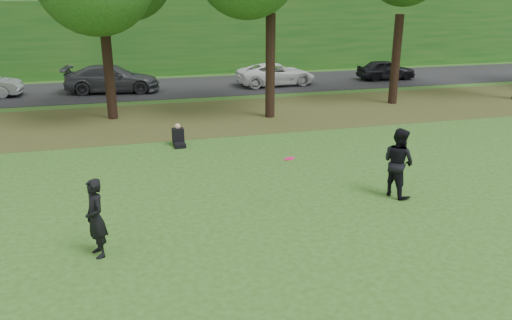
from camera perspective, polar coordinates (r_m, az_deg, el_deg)
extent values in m
plane|color=#2F4916|center=(11.03, 0.07, -11.13)|extent=(120.00, 120.00, 0.00)
cube|color=#4A341A|center=(23.04, -8.53, 4.69)|extent=(60.00, 7.00, 0.01)
cube|color=black|center=(30.83, -10.39, 8.12)|extent=(70.00, 7.00, 0.02)
cube|color=#175117|center=(36.45, -11.53, 13.59)|extent=(70.00, 3.00, 5.00)
imported|color=black|center=(11.28, -17.87, -6.35)|extent=(0.63, 0.75, 1.77)
imported|color=black|center=(14.43, 15.95, -0.26)|extent=(1.00, 1.14, 1.96)
imported|color=#3E3F45|center=(30.01, -16.12, 8.92)|extent=(5.51, 2.85, 1.53)
imported|color=white|center=(31.18, 2.29, 9.78)|extent=(4.95, 2.53, 1.34)
imported|color=black|center=(34.30, 14.64, 9.97)|extent=(3.83, 1.70, 1.28)
cylinder|color=#E9135D|center=(12.80, 3.81, 0.16)|extent=(0.33, 0.34, 0.10)
cube|color=black|center=(18.81, -8.72, 1.74)|extent=(0.42, 0.58, 0.16)
cube|color=black|center=(18.99, -8.90, 2.78)|extent=(0.43, 0.36, 0.56)
sphere|color=tan|center=(18.90, -8.95, 3.83)|extent=(0.22, 0.22, 0.22)
cylinder|color=black|center=(23.39, -16.45, 9.48)|extent=(0.44, 0.44, 4.12)
cylinder|color=black|center=(22.73, 1.64, 10.62)|extent=(0.44, 0.44, 4.62)
cylinder|color=black|center=(26.66, 15.69, 10.95)|extent=(0.44, 0.44, 4.45)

